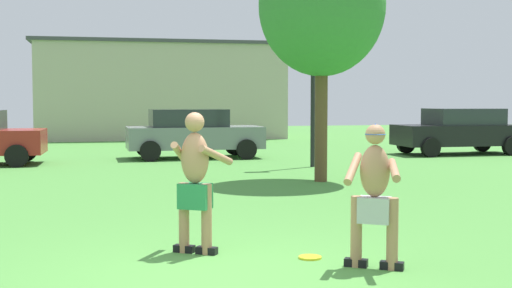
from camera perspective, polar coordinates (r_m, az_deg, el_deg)
ground_plane at (r=7.53m, az=-3.07°, el=-10.83°), size 80.00×80.00×0.00m
player_near at (r=8.42m, az=-5.08°, el=-2.89°), size 0.81×0.77×1.74m
player_in_gray at (r=7.75m, az=9.84°, el=-3.81°), size 0.74×0.77×1.63m
frisbee at (r=8.29m, az=4.52°, el=-9.39°), size 0.28×0.28×0.03m
car_black_mid_lot at (r=24.65m, az=16.57°, el=1.09°), size 4.32×2.07×1.58m
car_gray_far_end at (r=22.13m, az=-5.27°, el=0.95°), size 4.33×2.08×1.58m
lamp_post at (r=19.29m, az=4.77°, el=8.75°), size 0.60×0.24×5.86m
outbuilding_behind_lot at (r=34.12m, az=-7.93°, el=4.44°), size 12.08×5.20×4.65m
tree_behind_players at (r=15.96m, az=5.50°, el=11.34°), size 2.89×2.89×5.65m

